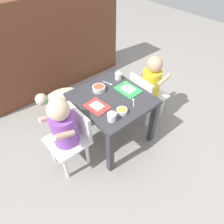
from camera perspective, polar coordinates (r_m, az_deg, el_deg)
The scene contains 14 objects.
ground_plane at distance 1.91m, azimuth 0.00°, elevation -6.49°, with size 7.00×7.00×0.00m, color gray.
kitchen_cabinet_back at distance 2.38m, azimuth -18.14°, elevation 17.56°, with size 1.70×0.34×1.00m, color brown.
dining_table at distance 1.64m, azimuth 0.00°, elevation 1.99°, with size 0.54×0.58×0.46m.
seated_child_left at distance 1.45m, azimuth -13.18°, elevation -4.08°, with size 0.28×0.28×0.67m.
seated_child_right at distance 1.86m, azimuth 10.71°, elevation 8.03°, with size 0.29×0.29×0.66m.
dog at distance 2.04m, azimuth -14.25°, elevation 3.82°, with size 0.46×0.26×0.31m.
food_tray_left at distance 1.50m, azimuth -4.22°, elevation 1.57°, with size 0.15×0.19×0.02m.
food_tray_right at distance 1.66m, azimuth 4.56°, elevation 6.34°, with size 0.15×0.20×0.02m.
water_cup_left at distance 1.39m, azimuth -0.04°, elevation -1.49°, with size 0.06×0.06×0.06m.
water_cup_right at distance 1.78m, azimuth 1.77°, elevation 9.99°, with size 0.06×0.06×0.06m.
cereal_bowl_right_side at distance 1.45m, azimuth 2.82°, elevation 0.29°, with size 0.08×0.08×0.03m.
cereal_bowl_left_side at distance 1.65m, azimuth -3.74°, elevation 6.69°, with size 0.10×0.10×0.04m.
spoon_by_left_tray at distance 1.73m, azimuth -1.00°, elevation 8.10°, with size 0.04×0.10×0.01m.
spoon_by_right_tray at distance 1.55m, azimuth 6.09°, elevation 2.91°, with size 0.08×0.08×0.01m.
Camera 1 is at (-0.79, -0.93, 1.47)m, focal length 32.45 mm.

